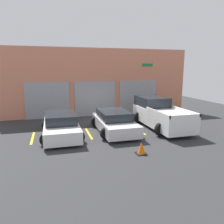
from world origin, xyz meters
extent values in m
plane|color=#2D2D30|center=(0.00, 0.00, 0.00)|extent=(28.00, 28.00, 0.00)
cube|color=#D17A5B|center=(0.00, 3.30, 2.63)|extent=(15.25, 0.60, 5.26)
cube|color=#939399|center=(-3.81, 2.96, 1.37)|extent=(3.21, 0.08, 2.74)
cube|color=#939399|center=(-0.20, 2.96, 1.37)|extent=(3.21, 0.08, 2.74)
cube|color=#939399|center=(3.41, 2.96, 1.37)|extent=(3.21, 0.08, 2.74)
cube|color=#197238|center=(4.19, 2.97, 4.00)|extent=(0.90, 0.03, 0.22)
cube|color=white|center=(3.07, -1.79, 0.70)|extent=(1.86, 5.10, 0.97)
cube|color=#1E2328|center=(3.07, -0.39, 1.50)|extent=(1.71, 2.30, 0.64)
cube|color=white|center=(2.18, -2.94, 1.28)|extent=(0.08, 2.81, 0.18)
cube|color=white|center=(3.97, -2.94, 1.28)|extent=(0.08, 2.81, 0.18)
cube|color=white|center=(3.07, -4.30, 1.28)|extent=(1.86, 0.08, 0.18)
cylinder|color=black|center=(2.25, -0.21, 0.39)|extent=(0.77, 0.22, 0.77)
cylinder|color=black|center=(3.90, -0.21, 0.39)|extent=(0.77, 0.22, 0.77)
cylinder|color=black|center=(2.25, -3.37, 0.39)|extent=(0.77, 0.22, 0.77)
cylinder|color=black|center=(3.90, -3.37, 0.39)|extent=(0.77, 0.22, 0.77)
cube|color=white|center=(-3.07, -1.79, 0.45)|extent=(1.82, 4.49, 0.63)
cube|color=#1E2328|center=(-3.07, -1.68, 1.03)|extent=(1.60, 2.47, 0.51)
cylinder|color=black|center=(-3.87, -0.40, 0.31)|extent=(0.61, 0.22, 0.61)
cylinder|color=black|center=(-2.28, -0.40, 0.31)|extent=(0.61, 0.22, 0.61)
cylinder|color=black|center=(-3.87, -3.18, 0.31)|extent=(0.61, 0.22, 0.61)
cylinder|color=black|center=(-2.28, -3.18, 0.31)|extent=(0.61, 0.22, 0.61)
cube|color=silver|center=(0.00, -1.79, 0.46)|extent=(1.85, 4.40, 0.62)
cube|color=#1E2328|center=(0.00, -1.68, 1.01)|extent=(1.63, 2.42, 0.48)
cylinder|color=black|center=(-0.81, -0.43, 0.34)|extent=(0.67, 0.22, 0.67)
cylinder|color=black|center=(0.81, -0.43, 0.34)|extent=(0.67, 0.22, 0.67)
cylinder|color=black|center=(-0.81, -3.16, 0.34)|extent=(0.67, 0.22, 0.67)
cylinder|color=black|center=(0.81, -3.16, 0.34)|extent=(0.67, 0.22, 0.67)
cube|color=gold|center=(-4.61, -1.79, 0.00)|extent=(0.12, 2.20, 0.01)
cube|color=gold|center=(-1.54, -1.79, 0.00)|extent=(0.12, 2.20, 0.01)
cube|color=gold|center=(1.54, -1.79, 0.00)|extent=(0.12, 2.20, 0.01)
cube|color=gold|center=(4.61, -1.79, 0.00)|extent=(0.12, 2.20, 0.01)
cube|color=black|center=(0.19, -5.45, 0.01)|extent=(0.47, 0.47, 0.03)
cone|color=orange|center=(0.19, -5.45, 0.28)|extent=(0.36, 0.36, 0.55)
camera|label=1|loc=(-3.48, -13.85, 3.68)|focal=35.00mm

